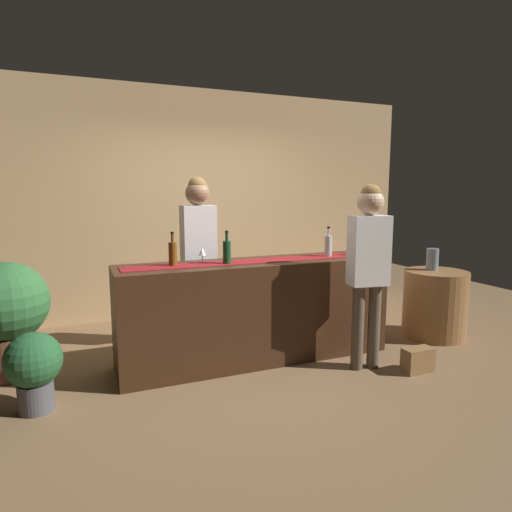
% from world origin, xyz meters
% --- Properties ---
extents(ground_plane, '(10.00, 10.00, 0.00)m').
position_xyz_m(ground_plane, '(0.00, 0.00, 0.00)').
color(ground_plane, brown).
extents(back_wall, '(6.00, 0.12, 2.90)m').
position_xyz_m(back_wall, '(0.00, 1.90, 1.45)').
color(back_wall, tan).
rests_on(back_wall, ground).
extents(bar_counter, '(2.60, 0.60, 0.96)m').
position_xyz_m(bar_counter, '(0.00, 0.00, 0.48)').
color(bar_counter, '#3D2314').
rests_on(bar_counter, ground).
extents(counter_runner_cloth, '(2.47, 0.28, 0.01)m').
position_xyz_m(counter_runner_cloth, '(0.00, 0.00, 0.96)').
color(counter_runner_cloth, maroon).
rests_on(counter_runner_cloth, bar_counter).
extents(wine_bottle_clear, '(0.07, 0.07, 0.30)m').
position_xyz_m(wine_bottle_clear, '(0.79, 0.00, 1.07)').
color(wine_bottle_clear, '#B2C6C1').
rests_on(wine_bottle_clear, bar_counter).
extents(wine_bottle_green, '(0.07, 0.07, 0.30)m').
position_xyz_m(wine_bottle_green, '(-0.30, -0.04, 1.07)').
color(wine_bottle_green, '#194723').
rests_on(wine_bottle_green, bar_counter).
extents(wine_bottle_amber, '(0.07, 0.07, 0.30)m').
position_xyz_m(wine_bottle_amber, '(-0.78, 0.04, 1.07)').
color(wine_bottle_amber, brown).
rests_on(wine_bottle_amber, bar_counter).
extents(wine_glass_near_customer, '(0.07, 0.07, 0.14)m').
position_xyz_m(wine_glass_near_customer, '(1.07, -0.02, 1.06)').
color(wine_glass_near_customer, silver).
rests_on(wine_glass_near_customer, bar_counter).
extents(wine_glass_mid_counter, '(0.07, 0.07, 0.14)m').
position_xyz_m(wine_glass_mid_counter, '(-0.50, 0.05, 1.06)').
color(wine_glass_mid_counter, silver).
rests_on(wine_glass_mid_counter, bar_counter).
extents(bartender, '(0.35, 0.25, 1.75)m').
position_xyz_m(bartender, '(-0.40, 0.58, 1.09)').
color(bartender, '#26262B').
rests_on(bartender, ground).
extents(customer_sipping, '(0.37, 0.26, 1.67)m').
position_xyz_m(customer_sipping, '(0.83, -0.59, 1.03)').
color(customer_sipping, brown).
rests_on(customer_sipping, ground).
extents(round_side_table, '(0.68, 0.68, 0.74)m').
position_xyz_m(round_side_table, '(2.09, -0.14, 0.37)').
color(round_side_table, olive).
rests_on(round_side_table, ground).
extents(vase_on_side_table, '(0.13, 0.13, 0.24)m').
position_xyz_m(vase_on_side_table, '(2.10, -0.06, 0.86)').
color(vase_on_side_table, slate).
rests_on(vase_on_side_table, round_side_table).
extents(potted_plant_tall, '(0.69, 0.69, 1.01)m').
position_xyz_m(potted_plant_tall, '(-2.14, 0.45, 0.58)').
color(potted_plant_tall, brown).
rests_on(potted_plant_tall, ground).
extents(potted_plant_small, '(0.41, 0.41, 0.59)m').
position_xyz_m(potted_plant_small, '(-1.89, -0.32, 0.34)').
color(potted_plant_small, '#4C4C51').
rests_on(potted_plant_small, ground).
extents(handbag, '(0.28, 0.14, 0.22)m').
position_xyz_m(handbag, '(1.22, -0.85, 0.11)').
color(handbag, olive).
rests_on(handbag, ground).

